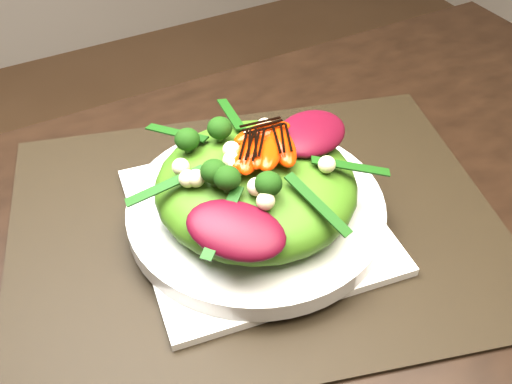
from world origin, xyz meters
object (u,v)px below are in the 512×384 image
plate_base (256,219)px  lettuce_mound (256,186)px  placemat (256,224)px  orange_segment (221,143)px  salad_bowl (256,209)px

plate_base → lettuce_mound: lettuce_mound is taller
placemat → lettuce_mound: 0.05m
plate_base → orange_segment: 0.10m
salad_bowl → lettuce_mound: lettuce_mound is taller
placemat → orange_segment: (-0.02, 0.03, 0.10)m
placemat → lettuce_mound: (-0.00, 0.00, 0.05)m
plate_base → orange_segment: size_ratio=4.08×
plate_base → orange_segment: bearing=121.7°
placemat → salad_bowl: salad_bowl is taller
salad_bowl → placemat: bearing=0.0°
placemat → plate_base: bearing=180.0°
lettuce_mound → plate_base: bearing=-135.0°
plate_base → salad_bowl: size_ratio=0.92×
plate_base → lettuce_mound: (0.00, 0.00, 0.05)m
salad_bowl → orange_segment: 0.08m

